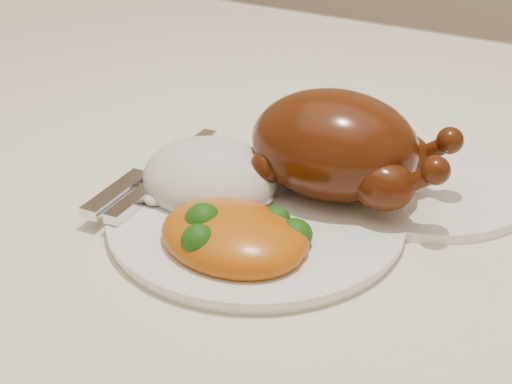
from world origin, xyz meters
The scene contains 8 objects.
dining_table centered at (0.00, 0.00, 0.67)m, with size 1.60×0.90×0.76m.
tablecloth centered at (0.00, 0.00, 0.74)m, with size 1.73×1.03×0.18m.
dinner_plate centered at (0.13, -0.11, 0.77)m, with size 0.25×0.25×0.01m, color white.
side_plate centered at (0.23, 0.02, 0.77)m, with size 0.20×0.20×0.01m, color white.
roast_chicken centered at (0.17, -0.05, 0.82)m, with size 0.19×0.13×0.09m.
rice_mound centered at (0.07, -0.10, 0.79)m, with size 0.13×0.11×0.06m.
mac_and_cheese centered at (0.14, -0.17, 0.79)m, with size 0.13×0.10×0.05m.
cutlery centered at (0.02, -0.13, 0.78)m, with size 0.05×0.20×0.01m.
Camera 1 is at (0.39, -0.56, 1.09)m, focal length 50.00 mm.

